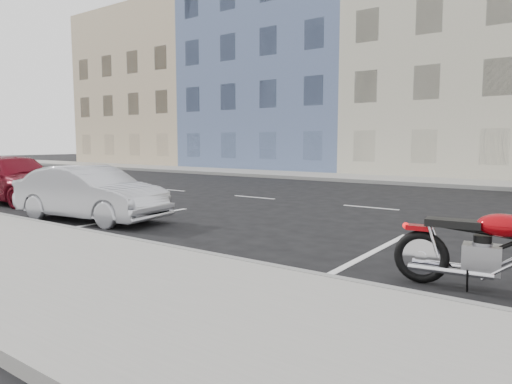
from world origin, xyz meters
TOP-DOWN VIEW (x-y plane):
  - ground at (0.00, 0.00)m, footprint 120.00×120.00m
  - sidewalk_far at (-5.00, 8.70)m, footprint 80.00×3.40m
  - curb_near at (-5.00, -7.00)m, footprint 80.00×0.12m
  - curb_far at (-5.00, 7.00)m, footprint 80.00×0.12m
  - bldg_far_west at (-26.00, 16.30)m, footprint 12.00×12.00m
  - bldg_blue at (-14.00, 16.30)m, footprint 12.00×12.00m
  - bldg_cream at (-2.00, 16.30)m, footprint 12.00×12.00m
  - sedan_silver at (-6.49, -5.78)m, footprint 3.99×1.83m
  - car_row_a at (-11.19, -5.24)m, footprint 4.52×2.11m

SIDE VIEW (x-z plane):
  - ground at x=0.00m, z-range 0.00..0.00m
  - sidewalk_far at x=-5.00m, z-range 0.00..0.15m
  - curb_near at x=-5.00m, z-range 0.00..0.16m
  - curb_far at x=-5.00m, z-range 0.00..0.16m
  - sedan_silver at x=-6.49m, z-range 0.00..1.27m
  - car_row_a at x=-11.19m, z-range 0.00..1.50m
  - bldg_cream at x=-2.00m, z-range 0.00..11.50m
  - bldg_far_west at x=-26.00m, z-range 0.00..12.00m
  - bldg_blue at x=-14.00m, z-range 0.00..13.00m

